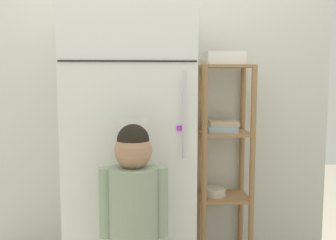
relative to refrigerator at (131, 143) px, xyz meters
name	(u,v)px	position (x,y,z in m)	size (l,w,h in m)	color
kitchen_wall_back	(151,98)	(0.13, 0.36, 0.25)	(2.49, 0.03, 2.21)	silver
refrigerator	(131,143)	(0.00, 0.00, 0.00)	(0.72, 0.69, 1.71)	white
child_standing	(134,208)	(0.03, -0.50, -0.23)	(0.33, 0.25, 1.03)	#3C533E
pantry_shelf_unit	(223,151)	(0.60, 0.18, -0.09)	(0.34, 0.30, 1.33)	#9E7247
fruit_bin	(223,60)	(0.59, 0.19, 0.50)	(0.24, 0.20, 0.08)	white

